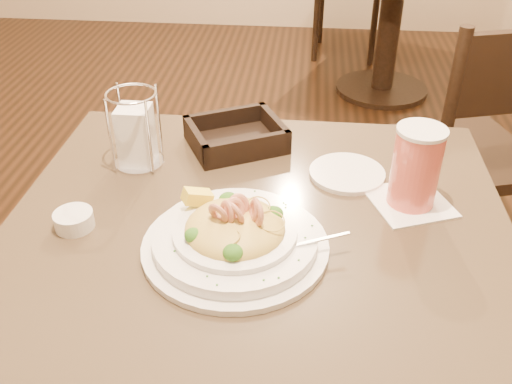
# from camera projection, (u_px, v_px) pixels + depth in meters

# --- Properties ---
(main_table) EXTENTS (0.90, 0.90, 0.75)m
(main_table) POSITION_uv_depth(u_px,v_px,m) (255.00, 333.00, 1.11)
(main_table) COLOR black
(main_table) RESTS_ON ground
(background_table) EXTENTS (1.17, 1.17, 0.75)m
(background_table) POSITION_uv_depth(u_px,v_px,m) (393.00, 2.00, 3.03)
(background_table) COLOR black
(background_table) RESTS_ON ground
(dining_chair_near) EXTENTS (0.52, 0.52, 0.93)m
(dining_chair_near) POSITION_uv_depth(u_px,v_px,m) (472.00, 150.00, 1.74)
(dining_chair_near) COLOR black
(dining_chair_near) RESTS_ON ground
(pasta_bowl) EXTENTS (0.34, 0.31, 0.10)m
(pasta_bowl) POSITION_uv_depth(u_px,v_px,m) (235.00, 235.00, 0.94)
(pasta_bowl) COLOR white
(pasta_bowl) RESTS_ON main_table
(drink_glass) EXTENTS (0.18, 0.18, 0.15)m
(drink_glass) POSITION_uv_depth(u_px,v_px,m) (416.00, 168.00, 1.02)
(drink_glass) COLOR white
(drink_glass) RESTS_ON main_table
(bread_basket) EXTENTS (0.24, 0.23, 0.05)m
(bread_basket) POSITION_uv_depth(u_px,v_px,m) (236.00, 137.00, 1.23)
(bread_basket) COLOR black
(bread_basket) RESTS_ON main_table
(napkin_caddy) EXTENTS (0.10, 0.10, 0.16)m
(napkin_caddy) POSITION_uv_depth(u_px,v_px,m) (136.00, 134.00, 1.14)
(napkin_caddy) COLOR silver
(napkin_caddy) RESTS_ON main_table
(side_plate) EXTENTS (0.17, 0.17, 0.01)m
(side_plate) POSITION_uv_depth(u_px,v_px,m) (347.00, 173.00, 1.14)
(side_plate) COLOR white
(side_plate) RESTS_ON main_table
(butter_ramekin) EXTENTS (0.07, 0.07, 0.03)m
(butter_ramekin) POSITION_uv_depth(u_px,v_px,m) (74.00, 220.00, 0.99)
(butter_ramekin) COLOR white
(butter_ramekin) RESTS_ON main_table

